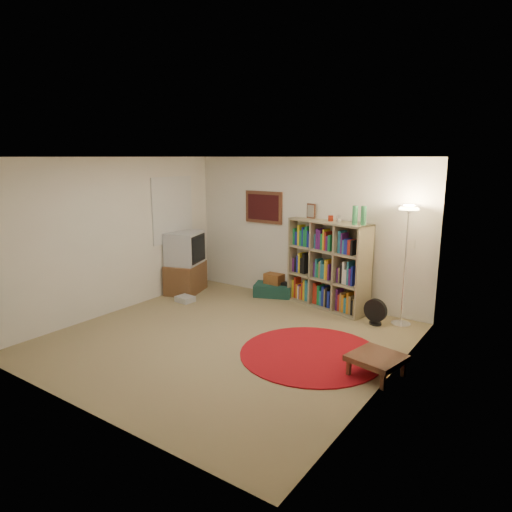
{
  "coord_description": "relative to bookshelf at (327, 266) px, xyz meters",
  "views": [
    {
      "loc": [
        3.74,
        -4.69,
        2.51
      ],
      "look_at": [
        0.1,
        0.6,
        1.1
      ],
      "focal_mm": 32.0,
      "sensor_mm": 36.0,
      "label": 1
    }
  ],
  "objects": [
    {
      "name": "room",
      "position": [
        -0.58,
        -2.05,
        0.55
      ],
      "size": [
        4.54,
        4.54,
        2.54
      ],
      "color": "olive",
      "rests_on": "ground"
    },
    {
      "name": "bookshelf",
      "position": [
        0.0,
        0.0,
        0.0
      ],
      "size": [
        1.53,
        0.75,
        1.77
      ],
      "rotation": [
        0.0,
        0.0,
        -0.24
      ],
      "color": "#8B7E5D",
      "rests_on": "ground"
    },
    {
      "name": "floor_lamp",
      "position": [
        1.33,
        -0.15,
        0.81
      ],
      "size": [
        0.36,
        0.36,
        1.83
      ],
      "rotation": [
        0.0,
        0.0,
        0.02
      ],
      "color": "white",
      "rests_on": "ground"
    },
    {
      "name": "floor_fan",
      "position": [
        1.0,
        -0.37,
        -0.51
      ],
      "size": [
        0.36,
        0.21,
        0.41
      ],
      "rotation": [
        0.0,
        0.0,
        -0.1
      ],
      "color": "black",
      "rests_on": "ground"
    },
    {
      "name": "tv_stand",
      "position": [
        -2.57,
        -0.71,
        -0.16
      ],
      "size": [
        0.76,
        0.92,
        1.15
      ],
      "rotation": [
        0.0,
        0.0,
        0.31
      ],
      "color": "brown",
      "rests_on": "ground"
    },
    {
      "name": "dvd_box",
      "position": [
        -2.16,
        -1.17,
        -0.66
      ],
      "size": [
        0.32,
        0.27,
        0.1
      ],
      "rotation": [
        0.0,
        0.0,
        -0.09
      ],
      "color": "#B5B5BA",
      "rests_on": "ground"
    },
    {
      "name": "suitcase",
      "position": [
        -1.07,
        0.02,
        -0.6
      ],
      "size": [
        0.79,
        0.66,
        0.22
      ],
      "rotation": [
        0.0,
        0.0,
        0.38
      ],
      "color": "#143830",
      "rests_on": "ground"
    },
    {
      "name": "wicker_basket",
      "position": [
        -1.08,
        0.05,
        -0.4
      ],
      "size": [
        0.34,
        0.25,
        0.19
      ],
      "rotation": [
        0.0,
        0.0,
        -0.06
      ],
      "color": "brown",
      "rests_on": "suitcase"
    },
    {
      "name": "duffel_bag",
      "position": [
        -0.86,
        0.18,
        -0.58
      ],
      "size": [
        0.44,
        0.38,
        0.27
      ],
      "rotation": [
        0.0,
        0.0,
        0.17
      ],
      "color": "black",
      "rests_on": "ground"
    },
    {
      "name": "paper_towel",
      "position": [
        -0.54,
        0.05,
        -0.58
      ],
      "size": [
        0.16,
        0.16,
        0.27
      ],
      "rotation": [
        0.0,
        0.0,
        0.25
      ],
      "color": "silver",
      "rests_on": "ground"
    },
    {
      "name": "red_rug",
      "position": [
        0.7,
        -1.87,
        -0.7
      ],
      "size": [
        1.85,
        1.85,
        0.02
      ],
      "color": "maroon",
      "rests_on": "ground"
    },
    {
      "name": "side_table",
      "position": [
        1.6,
        -1.97,
        -0.5
      ],
      "size": [
        0.66,
        0.66,
        0.26
      ],
      "rotation": [
        0.0,
        0.0,
        -0.2
      ],
      "color": "#4B281A",
      "rests_on": "ground"
    }
  ]
}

